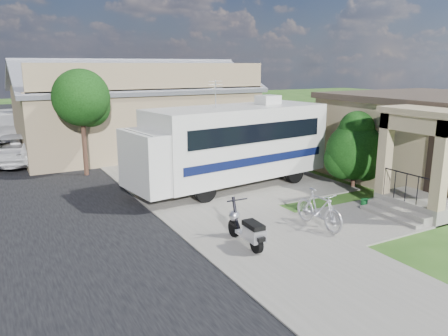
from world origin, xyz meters
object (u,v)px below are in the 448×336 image
scooter (247,230)px  van (7,128)px  motorhome (231,143)px  garden_hose (367,204)px  bicycle (319,211)px  pickup_truck (18,149)px  shrub (355,148)px

scooter → van: 21.01m
scooter → van: (-4.61, 20.50, 0.44)m
motorhome → garden_hose: motorhome is taller
motorhome → garden_hose: (2.88, -4.35, -1.68)m
bicycle → pickup_truck: (-7.02, 13.93, 0.17)m
bicycle → garden_hose: bicycle is taller
motorhome → scooter: size_ratio=4.79×
van → garden_hose: 21.94m
motorhome → pickup_truck: motorhome is taller
pickup_truck → van: (-0.14, 6.41, 0.22)m
bicycle → van: 21.57m
motorhome → shrub: size_ratio=2.76×
pickup_truck → bicycle: bearing=128.4°
shrub → pickup_truck: 15.79m
scooter → van: van is taller
shrub → garden_hose: size_ratio=7.09×
motorhome → scooter: (-2.56, -5.35, -1.27)m
van → garden_hose: van is taller
scooter → bicycle: (2.55, 0.16, 0.05)m
shrub → scooter: 7.55m
bicycle → garden_hose: size_ratio=4.40×
motorhome → garden_hose: 5.48m
scooter → bicycle: 2.55m
pickup_truck → garden_hose: pickup_truck is taller
motorhome → shrub: (4.26, -2.29, -0.23)m
scooter → pickup_truck: (-4.47, 14.08, 0.23)m
motorhome → scooter: 6.07m
shrub → bicycle: bearing=-145.7°
shrub → van: size_ratio=0.46×
bicycle → pickup_truck: 15.60m
pickup_truck → van: van is taller
scooter → pickup_truck: bearing=109.9°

